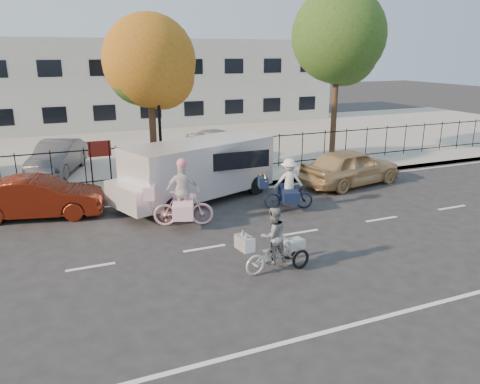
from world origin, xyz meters
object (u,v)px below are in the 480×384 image
zebra_trike (273,246)px  red_sedan (39,197)px  lot_car_d (220,144)px  gold_sedan (351,167)px  unicorn_bike (182,201)px  lamppost (159,107)px  bull_bike (288,189)px  white_van (197,168)px  lot_car_c (57,157)px

zebra_trike → red_sedan: zebra_trike is taller
lot_car_d → gold_sedan: bearing=-75.8°
unicorn_bike → red_sedan: size_ratio=0.53×
red_sedan → gold_sedan: bearing=-79.9°
lot_car_d → lamppost: bearing=-157.5°
bull_bike → white_van: size_ratio=0.30×
gold_sedan → zebra_trike: bearing=121.7°
red_sedan → lot_car_d: (8.16, 5.13, 0.21)m
zebra_trike → white_van: white_van is taller
lamppost → lot_car_c: 5.36m
lamppost → gold_sedan: size_ratio=0.99×
unicorn_bike → red_sedan: 4.79m
unicorn_bike → lot_car_d: size_ratio=0.51×
bull_bike → lot_car_c: bull_bike is taller
zebra_trike → lot_car_c: size_ratio=0.46×
lamppost → red_sedan: (-4.60, -2.30, -2.45)m
gold_sedan → lot_car_c: bearing=50.6°
white_van → lot_car_d: white_van is taller
white_van → lot_car_c: white_van is taller
bull_bike → red_sedan: 8.16m
unicorn_bike → white_van: bearing=-10.1°
gold_sedan → lot_car_d: bearing=20.0°
gold_sedan → lamppost: bearing=56.4°
bull_bike → white_van: 3.34m
unicorn_bike → white_van: (1.24, 2.33, 0.39)m
red_sedan → gold_sedan: size_ratio=0.93×
gold_sedan → red_sedan: bearing=76.3°
unicorn_bike → bull_bike: size_ratio=1.11×
lamppost → lot_car_d: (3.56, 2.83, -2.24)m
zebra_trike → unicorn_bike: 4.02m
lamppost → lot_car_c: lamppost is taller
gold_sedan → bull_bike: bearing=103.9°
unicorn_bike → lot_car_c: unicorn_bike is taller
zebra_trike → white_van: (0.06, 6.17, 0.55)m
zebra_trike → white_van: size_ratio=0.29×
red_sedan → lot_car_c: size_ratio=0.97×
zebra_trike → gold_sedan: size_ratio=0.44×
white_van → gold_sedan: white_van is taller
zebra_trike → unicorn_bike: (-1.18, 3.84, 0.16)m
white_van → gold_sedan: (6.27, -0.47, -0.43)m
red_sedan → bull_bike: bearing=-93.5°
white_van → red_sedan: white_van is taller
zebra_trike → lot_car_d: bearing=-23.3°
zebra_trike → lot_car_d: (2.94, 11.53, 0.25)m
gold_sedan → lot_car_c: (-10.77, 6.01, 0.09)m
zebra_trike → red_sedan: 8.26m
lot_car_c → unicorn_bike: bearing=-47.4°
lamppost → zebra_trike: lamppost is taller
lamppost → lot_car_d: size_ratio=1.01×
bull_bike → white_van: (-2.51, 2.16, 0.48)m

